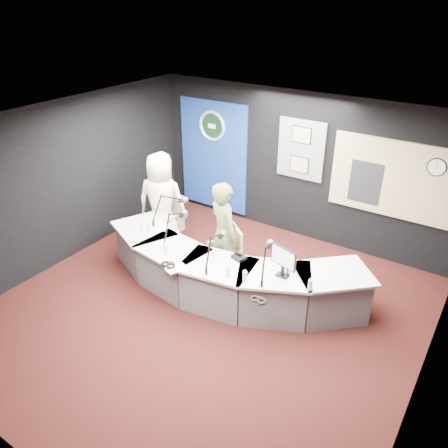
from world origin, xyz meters
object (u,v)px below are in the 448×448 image
Objects in this scene: broadcast_desk at (223,273)px; armchair_right at (224,258)px; armchair_left at (163,223)px; person_woman at (224,234)px; person_man at (162,201)px.

armchair_right is (-0.19, 0.30, 0.06)m from broadcast_desk.
armchair_right is at bearing -19.16° from armchair_left.
person_woman reaches higher than armchair_left.
broadcast_desk is at bearing 139.01° from person_man.
armchair_left is 0.44m from person_man.
broadcast_desk is 1.90m from armchair_left.
person_man reaches higher than armchair_left.
armchair_right reaches higher than broadcast_desk.
person_woman is at bearing -51.57° from armchair_right.
person_woman is (-0.19, 0.30, 0.51)m from broadcast_desk.
person_woman is at bearing 146.74° from person_man.
person_man is at bearing 160.03° from broadcast_desk.
person_man is 1.63m from person_woman.
armchair_left is 0.54× the size of person_woman.
person_woman is at bearing -19.16° from armchair_left.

